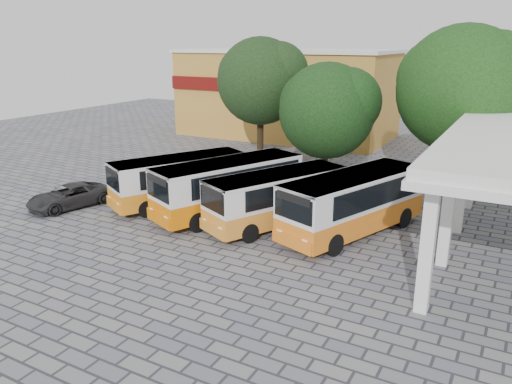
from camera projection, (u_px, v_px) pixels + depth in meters
The scene contains 10 objects.
ground at pixel (259, 244), 23.29m from camera, with size 90.00×90.00×0.00m, color slate.
shophouse_block at pixel (287, 93), 48.93m from camera, with size 20.40×10.40×8.30m.
bus_far_left at pixel (180, 178), 28.50m from camera, with size 5.68×8.33×2.79m.
bus_centre_left at pixel (229, 184), 26.70m from camera, with size 5.67×8.95×3.01m.
bus_centre_right at pixel (278, 196), 25.21m from camera, with size 5.44×8.27×2.77m.
bus_far_right at pixel (354, 200), 24.06m from camera, with size 5.25×8.90×3.01m.
tree_left at pixel (262, 78), 37.04m from camera, with size 6.79×6.46×9.44m.
tree_middle at pixel (328, 108), 33.24m from camera, with size 6.75×6.43×7.83m.
tree_right at pixel (464, 85), 29.56m from camera, with size 7.98×7.60×10.14m.
parked_car at pixel (69, 196), 28.34m from camera, with size 2.14×4.65×1.29m, color #232325.
Camera 1 is at (10.28, -18.96, 9.14)m, focal length 35.00 mm.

